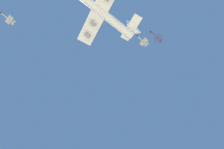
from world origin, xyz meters
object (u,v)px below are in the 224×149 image
chase_jet_left_wing (8,18)px  chase_jet_trailing (143,41)px  carrier_jet (99,10)px  chase_jet_lead (156,37)px

chase_jet_left_wing → chase_jet_trailing: size_ratio=0.99×
carrier_jet → chase_jet_trailing: chase_jet_trailing is taller
chase_jet_lead → chase_jet_trailing: 22.47m
carrier_jet → chase_jet_lead: bearing=177.1°
carrier_jet → chase_jet_left_wing: 89.38m
chase_jet_left_wing → chase_jet_trailing: chase_jet_trailing is taller
carrier_jet → chase_jet_left_wing: chase_jet_left_wing is taller
chase_jet_lead → chase_jet_left_wing: size_ratio=1.02×
carrier_jet → chase_jet_lead: carrier_jet is taller
carrier_jet → chase_jet_left_wing: bearing=-36.1°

